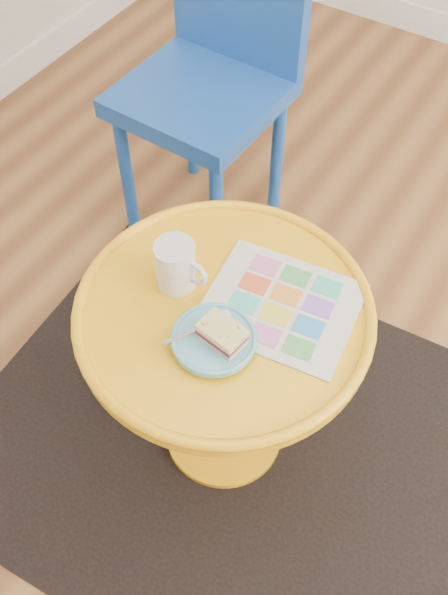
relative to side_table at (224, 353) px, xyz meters
The scene contains 10 objects.
floor 0.62m from the side_table, 13.15° to the left, with size 4.00×4.00×0.00m, color brown.
room_walls 1.28m from the side_table, 116.47° to the left, with size 4.00×4.00×4.00m.
rug 0.41m from the side_table, 165.96° to the right, with size 1.30×1.10×0.01m, color black.
side_table is the anchor object (origin of this frame).
chair 0.88m from the side_table, 123.96° to the left, with size 0.44×0.44×0.96m.
newspaper 0.20m from the side_table, 36.34° to the left, with size 0.29×0.25×0.01m, color silver.
mug 0.25m from the side_table, behind, with size 0.12×0.08×0.11m.
plate 0.20m from the side_table, 70.71° to the right, with size 0.16×0.16×0.02m.
cake_slice 0.22m from the side_table, 60.21° to the right, with size 0.09×0.07×0.04m.
fork 0.20m from the side_table, 95.46° to the right, with size 0.08×0.13×0.00m.
Camera 1 is at (-0.03, -0.76, 1.64)m, focal length 40.00 mm.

